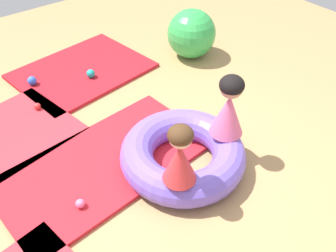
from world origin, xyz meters
TOP-DOWN VIEW (x-y plane):
  - ground_plane at (0.00, 0.00)m, footprint 8.00×8.00m
  - gym_mat_far_right at (0.14, 1.90)m, footprint 1.58×1.29m
  - gym_mat_near_left at (-0.42, 0.45)m, footprint 1.89×1.09m
  - inflatable_cushion at (0.10, 0.02)m, footprint 1.06×1.06m
  - child_in_red at (-0.17, -0.25)m, footprint 0.28×0.28m
  - child_in_pink at (0.47, -0.10)m, footprint 0.34×0.34m
  - play_ball_red at (-0.57, 1.50)m, footprint 0.07×0.07m
  - play_ball_teal at (0.14, 1.69)m, footprint 0.10×0.10m
  - play_ball_pink at (-0.81, 0.15)m, footprint 0.07×0.07m
  - play_ball_blue at (-0.43, 1.96)m, footprint 0.10×0.10m
  - exercise_ball_large at (1.40, 1.41)m, footprint 0.59×0.59m

SIDE VIEW (x-z plane):
  - ground_plane at x=0.00m, z-range 0.00..0.00m
  - gym_mat_far_right at x=0.14m, z-range 0.00..0.04m
  - gym_mat_near_left at x=-0.42m, z-range 0.00..0.04m
  - play_ball_red at x=-0.57m, z-range 0.04..0.11m
  - play_ball_pink at x=-0.81m, z-range 0.04..0.11m
  - play_ball_teal at x=0.14m, z-range 0.04..0.14m
  - play_ball_blue at x=-0.43m, z-range 0.04..0.14m
  - inflatable_cushion at x=0.10m, z-range 0.00..0.28m
  - exercise_ball_large at x=1.40m, z-range 0.00..0.59m
  - child_in_red at x=-0.17m, z-range 0.27..0.77m
  - child_in_pink at x=0.47m, z-range 0.27..0.82m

